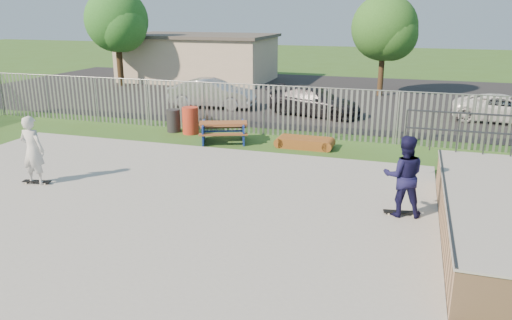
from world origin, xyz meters
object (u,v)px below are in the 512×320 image
(car_silver, at_px, (212,93))
(skater_navy, at_px, (404,176))
(picnic_table, at_px, (223,132))
(trash_bin_grey, at_px, (174,121))
(car_dark, at_px, (314,101))
(car_white, at_px, (504,109))
(funbox, at_px, (305,143))
(trash_bin_red, at_px, (190,120))
(tree_left, at_px, (116,21))
(tree_mid, at_px, (384,28))
(skater_white, at_px, (33,150))

(car_silver, bearing_deg, skater_navy, -143.29)
(picnic_table, relative_size, car_silver, 0.50)
(picnic_table, relative_size, skater_navy, 1.14)
(trash_bin_grey, relative_size, skater_navy, 0.48)
(car_dark, distance_m, car_white, 8.45)
(picnic_table, relative_size, funbox, 1.24)
(trash_bin_red, distance_m, tree_left, 15.09)
(car_white, height_order, tree_mid, tree_mid)
(tree_left, bearing_deg, skater_navy, -43.09)
(trash_bin_red, relative_size, skater_navy, 0.56)
(trash_bin_grey, xyz_separation_m, skater_navy, (9.28, -6.58, 0.66))
(trash_bin_red, bearing_deg, car_white, 26.31)
(car_white, bearing_deg, car_dark, 104.64)
(skater_white, bearing_deg, tree_left, -65.20)
(trash_bin_red, height_order, car_dark, car_dark)
(trash_bin_grey, bearing_deg, funbox, -7.75)
(car_white, bearing_deg, trash_bin_grey, 121.87)
(tree_left, bearing_deg, car_dark, -21.98)
(car_silver, height_order, skater_white, skater_white)
(trash_bin_grey, bearing_deg, tree_mid, 57.58)
(skater_navy, bearing_deg, picnic_table, -48.84)
(tree_left, distance_m, skater_navy, 25.42)
(car_dark, xyz_separation_m, skater_white, (-5.50, -12.36, 0.45))
(trash_bin_grey, xyz_separation_m, car_dark, (4.89, 4.99, 0.21))
(picnic_table, bearing_deg, trash_bin_red, 133.44)
(car_silver, bearing_deg, picnic_table, -156.77)
(picnic_table, distance_m, tree_mid, 14.05)
(picnic_table, bearing_deg, funbox, -17.71)
(car_dark, distance_m, tree_left, 15.54)
(funbox, relative_size, car_silver, 0.41)
(funbox, bearing_deg, picnic_table, -176.27)
(funbox, xyz_separation_m, trash_bin_grey, (-5.69, 0.77, 0.29))
(tree_left, bearing_deg, skater_white, -64.64)
(car_dark, bearing_deg, tree_left, 81.80)
(trash_bin_grey, height_order, car_dark, car_dark)
(car_white, bearing_deg, tree_mid, 52.85)
(car_silver, relative_size, car_dark, 0.97)
(picnic_table, xyz_separation_m, car_white, (10.71, 7.01, 0.23))
(trash_bin_grey, bearing_deg, picnic_table, -20.14)
(car_silver, bearing_deg, tree_mid, -53.69)
(car_silver, height_order, tree_mid, tree_mid)
(picnic_table, xyz_separation_m, funbox, (3.13, 0.16, -0.21))
(funbox, distance_m, trash_bin_red, 4.95)
(picnic_table, bearing_deg, skater_navy, -60.73)
(funbox, distance_m, car_dark, 5.84)
(trash_bin_grey, height_order, tree_mid, tree_mid)
(trash_bin_red, height_order, skater_navy, skater_navy)
(trash_bin_grey, distance_m, tree_left, 14.53)
(picnic_table, height_order, trash_bin_grey, trash_bin_grey)
(tree_mid, xyz_separation_m, skater_white, (-8.07, -19.13, -2.73))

